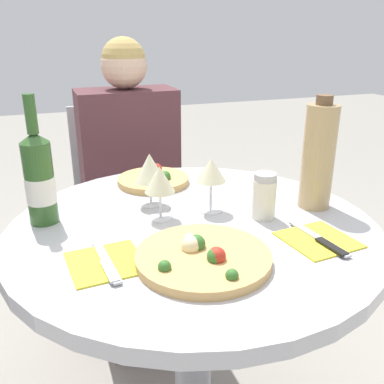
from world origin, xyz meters
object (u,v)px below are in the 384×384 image
pizza_large (203,256)px  dining_table (193,279)px  tall_carafe (318,156)px  seated_diner (136,211)px  chair_behind_diner (129,214)px  wine_bottle (39,179)px

pizza_large → dining_table: bearing=76.1°
pizza_large → tall_carafe: 0.45m
seated_diner → pizza_large: size_ratio=4.17×
chair_behind_diner → pizza_large: bearing=87.8°
pizza_large → wine_bottle: (-0.30, 0.32, 0.10)m
seated_diner → pizza_large: bearing=87.4°
chair_behind_diner → wine_bottle: 0.86m
chair_behind_diner → seated_diner: seated_diner is taller
chair_behind_diner → tall_carafe: 0.99m
pizza_large → seated_diner: bearing=87.4°
dining_table → wine_bottle: size_ratio=2.89×
pizza_large → tall_carafe: size_ratio=0.95×
chair_behind_diner → wine_bottle: bearing=63.1°
dining_table → seated_diner: bearing=90.7°
tall_carafe → dining_table: bearing=178.8°
seated_diner → tall_carafe: size_ratio=3.96×
wine_bottle → tall_carafe: size_ratio=1.06×
dining_table → pizza_large: pizza_large is taller
chair_behind_diner → wine_bottle: (-0.34, -0.67, 0.42)m
wine_bottle → tall_carafe: (0.70, -0.14, 0.03)m
pizza_large → wine_bottle: wine_bottle is taller
wine_bottle → chair_behind_diner: bearing=63.1°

